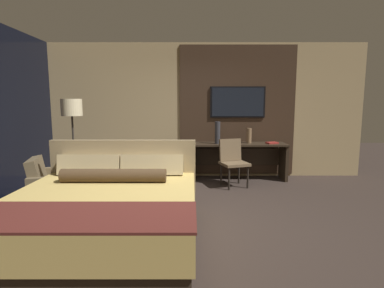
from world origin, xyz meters
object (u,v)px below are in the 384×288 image
Objects in this scene: bed at (106,213)px; armchair_by_window at (58,189)px; floor_lamp at (73,115)px; book at (273,143)px; desk_chair at (233,158)px; vase_tall at (219,133)px; tv at (239,102)px; desk at (239,154)px; vase_short at (250,136)px.

bed reaches higher than armchair_by_window.
floor_lamp is 6.33× the size of book.
vase_tall is (-0.25, 0.41, 0.45)m from desk_chair.
vase_tall reaches higher than desk_chair.
floor_lamp is at bearing -164.80° from book.
tv is at bearing 57.56° from desk_chair.
desk_chair is (-0.19, -0.51, 0.01)m from desk.
desk is at bearing 51.77° from desk_chair.
bed is at bearing -127.18° from vase_short.
bed is 3.81m from book.
bed is 3.62m from vase_short.
vase_short is at bearing -79.90° from armchair_by_window.
vase_tall reaches higher than vase_short.
bed reaches higher than desk.
floor_lamp is 3.81m from book.
bed is at bearing -124.51° from desk.
vase_short is (2.16, 2.85, 0.57)m from bed.
floor_lamp is 3.39m from vase_short.
book is (0.67, -0.08, 0.25)m from desk.
desk_chair is 2.95m from floor_lamp.
tv is 0.70× the size of floor_lamp.
floor_lamp is at bearing 120.13° from bed.
desk is 6.34× the size of vase_short.
book is (0.86, 0.43, 0.24)m from desk_chair.
tv is at bearing 35.97° from vase_tall.
floor_lamp reaches higher than book.
armchair_by_window is at bearing -153.56° from vase_short.
desk is 1.98× the size of armchair_by_window.
bed is 1.87× the size of tv.
floor_lamp is at bearing -156.53° from tv.
bed is 3.17m from vase_tall.
floor_lamp is (-1.02, 1.76, 1.04)m from bed.
book is (1.11, 0.02, -0.21)m from vase_tall.
armchair_by_window is 3.70m from vase_short.
bed is 3.82m from tv.
bed is at bearing -118.84° from vase_tall.
book is at bearing -6.82° from desk.
vase_tall reaches higher than desk.
vase_tall is (2.52, 0.96, -0.39)m from floor_lamp.
vase_short reaches higher than desk_chair.
desk_chair is 0.92× the size of armchair_by_window.
vase_tall is at bearing -76.42° from armchair_by_window.
desk is at bearing -78.64° from armchair_by_window.
vase_tall is at bearing -144.03° from tv.
vase_short is at bearing 34.78° from desk_chair.
floor_lamp is 5.40× the size of vase_short.
tv is at bearing -75.49° from armchair_by_window.
book is at bearing -13.05° from vase_short.
vase_tall is at bearing 20.95° from floor_lamp.
tv reaches higher than desk.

